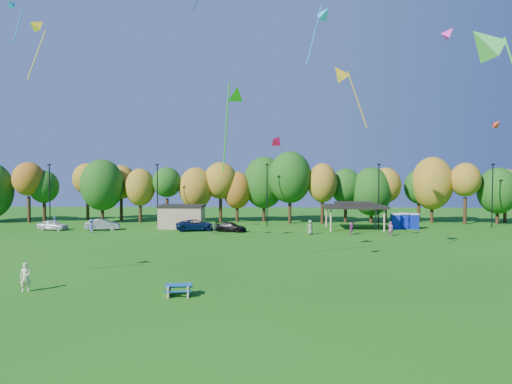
{
  "coord_description": "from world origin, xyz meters",
  "views": [
    {
      "loc": [
        2.81,
        -25.79,
        7.43
      ],
      "look_at": [
        1.65,
        6.0,
        6.26
      ],
      "focal_mm": 32.0,
      "sensor_mm": 36.0,
      "label": 1
    }
  ],
  "objects_px": {
    "car_a": "(53,225)",
    "car_c": "(196,225)",
    "kite_flyer": "(26,277)",
    "porta_potties": "(404,221)",
    "car_d": "(231,227)",
    "car_b": "(103,225)",
    "picnic_table": "(179,289)"
  },
  "relations": [
    {
      "from": "porta_potties",
      "to": "car_b",
      "type": "distance_m",
      "value": 41.31
    },
    {
      "from": "car_d",
      "to": "car_b",
      "type": "bearing_deg",
      "value": 104.95
    },
    {
      "from": "car_b",
      "to": "car_c",
      "type": "relative_size",
      "value": 0.83
    },
    {
      "from": "porta_potties",
      "to": "picnic_table",
      "type": "xyz_separation_m",
      "value": [
        -23.99,
        -35.93,
        -0.68
      ]
    },
    {
      "from": "picnic_table",
      "to": "car_b",
      "type": "xyz_separation_m",
      "value": [
        -17.22,
        33.01,
        0.33
      ]
    },
    {
      "from": "kite_flyer",
      "to": "car_b",
      "type": "distance_m",
      "value": 33.26
    },
    {
      "from": "porta_potties",
      "to": "picnic_table",
      "type": "height_order",
      "value": "porta_potties"
    },
    {
      "from": "car_b",
      "to": "car_d",
      "type": "distance_m",
      "value": 17.5
    },
    {
      "from": "car_d",
      "to": "car_a",
      "type": "bearing_deg",
      "value": 106.41
    },
    {
      "from": "kite_flyer",
      "to": "car_d",
      "type": "relative_size",
      "value": 0.43
    },
    {
      "from": "kite_flyer",
      "to": "car_c",
      "type": "relative_size",
      "value": 0.34
    },
    {
      "from": "porta_potties",
      "to": "car_b",
      "type": "relative_size",
      "value": 0.83
    },
    {
      "from": "picnic_table",
      "to": "car_b",
      "type": "relative_size",
      "value": 0.4
    },
    {
      "from": "car_c",
      "to": "car_b",
      "type": "bearing_deg",
      "value": 75.05
    },
    {
      "from": "kite_flyer",
      "to": "car_a",
      "type": "xyz_separation_m",
      "value": [
        -14.05,
        32.22,
        -0.24
      ]
    },
    {
      "from": "porta_potties",
      "to": "car_c",
      "type": "xyz_separation_m",
      "value": [
        -28.46,
        -3.07,
        -0.35
      ]
    },
    {
      "from": "porta_potties",
      "to": "car_d",
      "type": "bearing_deg",
      "value": -170.6
    },
    {
      "from": "car_d",
      "to": "kite_flyer",
      "type": "bearing_deg",
      "value": -179.67
    },
    {
      "from": "picnic_table",
      "to": "car_d",
      "type": "xyz_separation_m",
      "value": [
        0.25,
        32.0,
        0.21
      ]
    },
    {
      "from": "picnic_table",
      "to": "kite_flyer",
      "type": "distance_m",
      "value": 9.97
    },
    {
      "from": "picnic_table",
      "to": "kite_flyer",
      "type": "xyz_separation_m",
      "value": [
        -9.94,
        0.56,
        0.51
      ]
    },
    {
      "from": "picnic_table",
      "to": "car_a",
      "type": "relative_size",
      "value": 0.44
    },
    {
      "from": "kite_flyer",
      "to": "car_c",
      "type": "distance_m",
      "value": 32.75
    },
    {
      "from": "porta_potties",
      "to": "car_c",
      "type": "bearing_deg",
      "value": -173.84
    },
    {
      "from": "kite_flyer",
      "to": "porta_potties",
      "type": "bearing_deg",
      "value": 27.61
    },
    {
      "from": "car_a",
      "to": "car_b",
      "type": "bearing_deg",
      "value": -79.61
    },
    {
      "from": "kite_flyer",
      "to": "car_d",
      "type": "bearing_deg",
      "value": 53.47
    },
    {
      "from": "car_a",
      "to": "car_c",
      "type": "distance_m",
      "value": 19.51
    },
    {
      "from": "picnic_table",
      "to": "porta_potties",
      "type": "bearing_deg",
      "value": 49.32
    },
    {
      "from": "car_a",
      "to": "car_c",
      "type": "bearing_deg",
      "value": -81.32
    },
    {
      "from": "porta_potties",
      "to": "car_d",
      "type": "height_order",
      "value": "porta_potties"
    },
    {
      "from": "car_a",
      "to": "picnic_table",
      "type": "bearing_deg",
      "value": -135.32
    }
  ]
}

